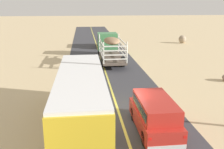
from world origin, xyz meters
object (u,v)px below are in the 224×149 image
Objects in this scene: bus at (81,99)px; livestock_truck at (109,44)px; boulder_mid_field at (182,39)px; suv_near at (155,114)px; car_far at (104,40)px.

livestock_truck is at bearing 79.57° from bus.
boulder_mid_field is at bearing 37.84° from livestock_truck.
livestock_truck is 0.97× the size of bus.
car_far is at bearing 90.99° from suv_near.
bus reaches higher than suv_near.
suv_near reaches higher than boulder_mid_field.
livestock_truck is (-0.55, 19.09, 0.70)m from suv_near.
bus is at bearing -120.62° from boulder_mid_field.
bus reaches higher than car_far.
suv_near is 32.59m from boulder_mid_field.
suv_near is 4.05m from bus.
bus is at bearing 167.98° from suv_near.
bus is at bearing -97.38° from car_far.
bus is (-3.36, -18.25, -0.04)m from livestock_truck.
suv_near is 1.00× the size of car_far.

